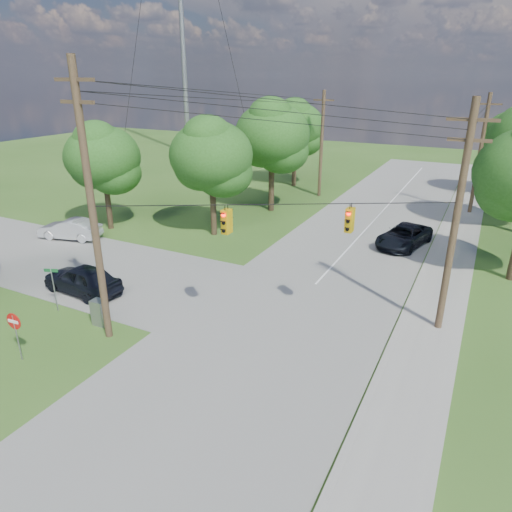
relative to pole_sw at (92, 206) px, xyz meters
The scene contains 19 objects.
ground 7.75m from the pole_sw, ahead, with size 140.00×140.00×0.00m, color #30531B.
main_road 10.16m from the pole_sw, 34.88° to the left, with size 10.00×100.00×0.03m, color gray.
sidewalk_east 15.37m from the pole_sw, 19.08° to the left, with size 2.60×100.00×0.12m, color gray.
pole_sw is the anchor object (origin of this frame).
pole_ne 15.51m from the pole_sw, 29.38° to the left, with size 2.00×0.32×10.50m.
pole_north_e 32.55m from the pole_sw, 65.48° to the left, with size 2.00×0.32×10.00m.
pole_north_w 29.62m from the pole_sw, 90.77° to the left, with size 2.00×0.32×10.00m.
power_lines 13.04m from the pole_sw, 61.30° to the left, with size 13.93×29.62×4.93m.
traffic_signals 8.24m from the pole_sw, 29.38° to the left, with size 4.91×3.27×1.05m.
tree_w_near 14.99m from the pole_sw, 103.11° to the left, with size 6.00×6.00×8.40m.
tree_w_mid 22.73m from the pole_sw, 96.06° to the left, with size 6.40×6.40×9.22m.
tree_w_far 32.90m from the pole_sw, 97.69° to the left, with size 6.00×6.00×8.73m.
tree_cross_n 16.64m from the pole_sw, 133.29° to the left, with size 5.60×5.60×7.91m.
car_cross_dark 7.51m from the pole_sw, 148.49° to the left, with size 1.93×4.79×1.63m, color black.
car_cross_silver 16.01m from the pole_sw, 144.03° to the left, with size 1.58×4.54×1.49m, color #BABDC1.
car_main_north 21.65m from the pole_sw, 61.86° to the left, with size 2.42×5.26×1.46m, color black.
control_cabinet 5.72m from the pole_sw, 150.94° to the left, with size 0.72×0.52×1.30m, color gray.
do_not_enter_sign 5.89m from the pole_sw, 121.46° to the right, with size 0.74×0.12×2.22m.
street_name_sign 6.24m from the pole_sw, behind, with size 0.66×0.30×2.36m.
Camera 1 is at (9.81, -12.78, 11.24)m, focal length 32.00 mm.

